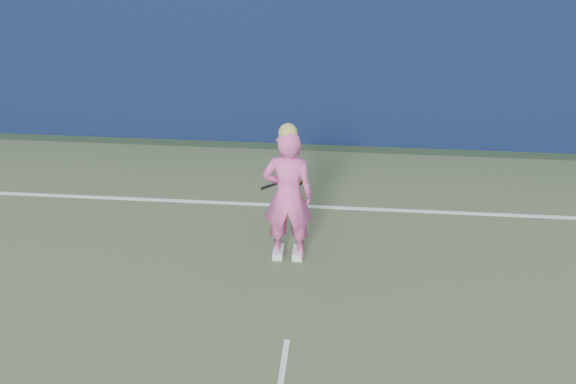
# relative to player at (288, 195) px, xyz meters

# --- Properties ---
(backstop_wall) EXTENTS (24.00, 0.40, 2.50)m
(backstop_wall) POSITION_rel_player_xyz_m (0.15, 3.83, 0.41)
(backstop_wall) COLOR #0D1D3A
(backstop_wall) RESTS_ON ground
(player) EXTENTS (0.61, 0.40, 1.75)m
(player) POSITION_rel_player_xyz_m (0.00, 0.00, 0.00)
(player) COLOR pink
(player) RESTS_ON ground
(racket) EXTENTS (0.55, 0.24, 0.30)m
(racket) POSITION_rel_player_xyz_m (-0.01, 0.49, -0.01)
(racket) COLOR black
(racket) RESTS_ON ground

